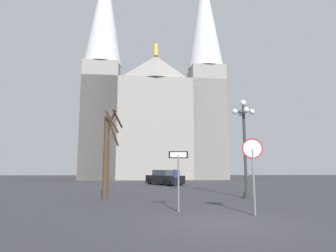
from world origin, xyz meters
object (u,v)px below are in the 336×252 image
at_px(one_way_arrow_sign, 178,172).
at_px(pedestrian_walking, 175,175).
at_px(bare_tree, 107,153).
at_px(cathedral, 154,111).
at_px(street_lamp, 244,136).
at_px(parked_car_near_black, 165,178).
at_px(stop_sign, 253,162).

bearing_deg(one_way_arrow_sign, pedestrian_walking, 85.88).
distance_m(bare_tree, pedestrian_walking, 10.22).
relative_size(cathedral, street_lamp, 6.37).
bearing_deg(bare_tree, street_lamp, 3.17).
height_order(parked_car_near_black, pedestrian_walking, pedestrian_walking).
xyz_separation_m(street_lamp, pedestrian_walking, (-3.19, 8.73, -2.40)).
height_order(cathedral, pedestrian_walking, cathedral).
height_order(street_lamp, pedestrian_walking, street_lamp).
distance_m(stop_sign, pedestrian_walking, 14.50).
height_order(stop_sign, parked_car_near_black, stop_sign).
height_order(cathedral, parked_car_near_black, cathedral).
bearing_deg(pedestrian_walking, stop_sign, -83.76).
height_order(one_way_arrow_sign, pedestrian_walking, one_way_arrow_sign).
bearing_deg(parked_car_near_black, street_lamp, -73.01).
relative_size(cathedral, stop_sign, 13.12).
xyz_separation_m(street_lamp, bare_tree, (-7.53, -0.42, -1.01)).
distance_m(cathedral, pedestrian_walking, 22.52).
bearing_deg(parked_car_near_black, cathedral, 93.87).
xyz_separation_m(one_way_arrow_sign, parked_car_near_black, (0.25, 17.55, -0.79)).
bearing_deg(cathedral, stop_sign, -84.41).
xyz_separation_m(stop_sign, bare_tree, (-5.91, 5.24, 0.57)).
xyz_separation_m(stop_sign, parked_car_near_black, (-2.30, 18.46, -1.15)).
relative_size(street_lamp, parked_car_near_black, 1.19).
bearing_deg(street_lamp, cathedral, 99.80).
bearing_deg(one_way_arrow_sign, street_lamp, 48.85).
bearing_deg(stop_sign, pedestrian_walking, 96.24).
bearing_deg(cathedral, street_lamp, -80.20).
bearing_deg(stop_sign, street_lamp, 74.10).
bearing_deg(cathedral, parked_car_near_black, -86.13).
distance_m(street_lamp, parked_car_near_black, 13.66).
bearing_deg(pedestrian_walking, cathedral, 95.13).
relative_size(cathedral, pedestrian_walking, 20.67).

